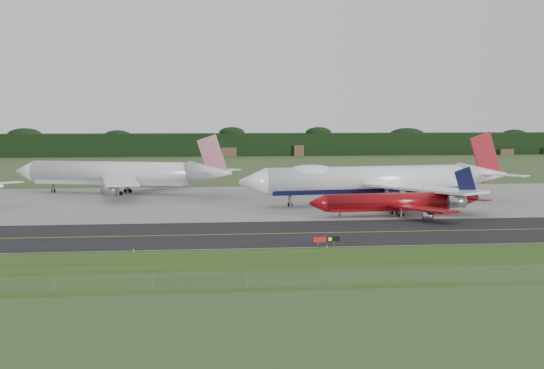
{
  "coord_description": "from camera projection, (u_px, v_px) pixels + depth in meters",
  "views": [
    {
      "loc": [
        -25.42,
        -143.01,
        22.09
      ],
      "look_at": [
        -6.83,
        22.0,
        6.84
      ],
      "focal_mm": 50.0,
      "sensor_mm": 36.0,
      "label": 1
    }
  ],
  "objects": [
    {
      "name": "ground",
      "position": [
        320.0,
        230.0,
        146.37
      ],
      "size": [
        600.0,
        600.0,
        0.0
      ],
      "primitive_type": "plane",
      "color": "#3C4C23",
      "rests_on": "ground"
    },
    {
      "name": "grass_verge",
      "position": [
        361.0,
        265.0,
        111.73
      ],
      "size": [
        400.0,
        30.0,
        0.01
      ],
      "primitive_type": "cube",
      "color": "#274E16",
      "rests_on": "ground"
    },
    {
      "name": "taxiway",
      "position": [
        323.0,
        233.0,
        142.41
      ],
      "size": [
        400.0,
        32.0,
        0.02
      ],
      "primitive_type": "cube",
      "color": "black",
      "rests_on": "ground"
    },
    {
      "name": "apron",
      "position": [
        286.0,
        200.0,
        196.83
      ],
      "size": [
        400.0,
        78.0,
        0.01
      ],
      "primitive_type": "cube",
      "color": "gray",
      "rests_on": "ground"
    },
    {
      "name": "taxiway_centreline",
      "position": [
        323.0,
        233.0,
        142.41
      ],
      "size": [
        400.0,
        0.4,
        0.0
      ],
      "primitive_type": "cube",
      "color": "gold",
      "rests_on": "taxiway"
    },
    {
      "name": "taxiway_edge_line",
      "position": [
        340.0,
        247.0,
        127.07
      ],
      "size": [
        400.0,
        0.25,
        0.0
      ],
      "primitive_type": "cube",
      "color": "silver",
      "rests_on": "taxiway"
    },
    {
      "name": "perimeter_fence",
      "position": [
        384.0,
        276.0,
        98.77
      ],
      "size": [
        320.0,
        0.1,
        320.0
      ],
      "color": "slate",
      "rests_on": "ground"
    },
    {
      "name": "horizon_treeline",
      "position": [
        233.0,
        145.0,
        416.77
      ],
      "size": [
        700.0,
        25.0,
        12.0
      ],
      "color": "black",
      "rests_on": "ground"
    },
    {
      "name": "jet_ba_747",
      "position": [
        375.0,
        180.0,
        187.42
      ],
      "size": [
        71.19,
        58.43,
        17.91
      ],
      "color": "white",
      "rests_on": "ground"
    },
    {
      "name": "jet_red_737",
      "position": [
        397.0,
        202.0,
        166.51
      ],
      "size": [
        39.56,
        32.19,
        10.68
      ],
      "color": "maroon",
      "rests_on": "ground"
    },
    {
      "name": "jet_star_tail",
      "position": [
        122.0,
        174.0,
        211.82
      ],
      "size": [
        62.77,
        51.23,
        16.87
      ],
      "color": "silver",
      "rests_on": "ground"
    },
    {
      "name": "taxiway_sign",
      "position": [
        326.0,
        239.0,
        128.24
      ],
      "size": [
        4.6,
        0.8,
        1.54
      ],
      "color": "slate",
      "rests_on": "ground"
    },
    {
      "name": "edge_marker_left",
      "position": [
        134.0,
        251.0,
        122.25
      ],
      "size": [
        0.16,
        0.16,
        0.5
      ],
      "primitive_type": "cylinder",
      "color": "yellow",
      "rests_on": "ground"
    },
    {
      "name": "edge_marker_center",
      "position": [
        327.0,
        247.0,
        125.79
      ],
      "size": [
        0.16,
        0.16,
        0.5
      ],
      "primitive_type": "cylinder",
      "color": "yellow",
      "rests_on": "ground"
    }
  ]
}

